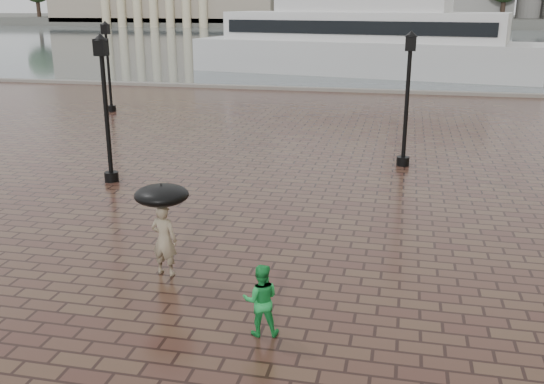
{
  "coord_description": "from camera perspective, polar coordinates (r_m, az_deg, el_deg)",
  "views": [
    {
      "loc": [
        2.92,
        -6.92,
        5.41
      ],
      "look_at": [
        0.18,
        5.59,
        1.4
      ],
      "focal_mm": 40.0,
      "sensor_mm": 36.0,
      "label": 1
    }
  ],
  "objects": [
    {
      "name": "harbour_water",
      "position": [
        99.11,
        11.0,
        13.94
      ],
      "size": [
        240.0,
        240.0,
        0.0
      ],
      "primitive_type": "plane",
      "color": "#485257",
      "rests_on": "ground"
    },
    {
      "name": "quay_edge",
      "position": [
        39.4,
        8.11,
        9.31
      ],
      "size": [
        80.0,
        0.6,
        0.3
      ],
      "primitive_type": "cube",
      "color": "slate",
      "rests_on": "ground"
    },
    {
      "name": "far_shore",
      "position": [
        167.01,
        11.81,
        15.51
      ],
      "size": [
        300.0,
        60.0,
        2.0
      ],
      "primitive_type": "cube",
      "color": "#4C4C47",
      "rests_on": "ground"
    },
    {
      "name": "street_lamps",
      "position": [
        23.82,
        -7.27,
        9.8
      ],
      "size": [
        15.44,
        12.44,
        4.4
      ],
      "color": "black",
      "rests_on": "ground"
    },
    {
      "name": "adult_pedestrian",
      "position": [
        12.64,
        -10.12,
        -4.46
      ],
      "size": [
        0.6,
        0.43,
        1.53
      ],
      "primitive_type": "imported",
      "rotation": [
        0.0,
        0.0,
        3.02
      ],
      "color": "gray",
      "rests_on": "ground"
    },
    {
      "name": "child_pedestrian",
      "position": [
        10.34,
        -1.05,
        -10.12
      ],
      "size": [
        0.71,
        0.61,
        1.28
      ],
      "primitive_type": "imported",
      "rotation": [
        0.0,
        0.0,
        3.37
      ],
      "color": "green",
      "rests_on": "ground"
    },
    {
      "name": "ferry_near",
      "position": [
        49.53,
        8.47,
        14.0
      ],
      "size": [
        27.63,
        11.44,
        8.82
      ],
      "rotation": [
        0.0,
        0.0,
        -0.19
      ],
      "color": "silver",
      "rests_on": "ground"
    },
    {
      "name": "umbrella",
      "position": [
        12.32,
        -10.35,
        -0.28
      ],
      "size": [
        1.1,
        1.1,
        1.1
      ],
      "color": "black",
      "rests_on": "ground"
    }
  ]
}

